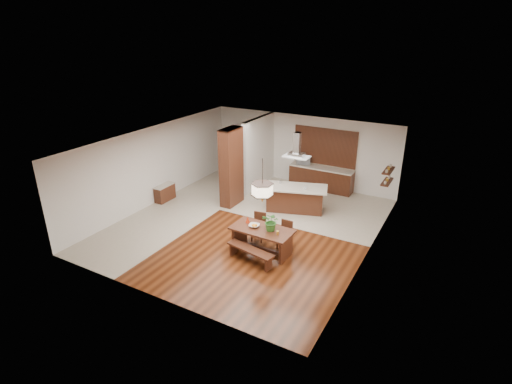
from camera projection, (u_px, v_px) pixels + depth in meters
The scene contains 25 objects.
room_shell at pixel (248, 167), 12.72m from camera, with size 9.00×9.04×2.92m.
tile_hallway at pixel (184, 208), 14.74m from camera, with size 2.50×9.00×0.01m, color #BBB09B.
tile_kitchen at pixel (310, 205), 14.96m from camera, with size 5.50×4.00×0.01m, color #BBB09B.
soffit_band at pixel (248, 142), 12.40m from camera, with size 8.00×9.00×0.02m, color #3C1C0F.
partition_pier at pixel (231, 167), 14.55m from camera, with size 0.45×1.00×2.90m, color black.
partition_stub at pixel (259, 153), 16.24m from camera, with size 0.18×2.40×2.90m, color silver.
hallway_console at pixel (165, 193), 15.26m from camera, with size 0.37×0.88×0.63m, color black.
hallway_doorway at pixel (245, 151), 17.87m from camera, with size 1.10×0.20×2.10m, color black.
rear_counter at pixel (321, 178), 16.27m from camera, with size 2.60×0.62×0.95m.
kitchen_window at pixel (325, 147), 15.99m from camera, with size 2.60×0.08×1.50m, color #A75D32.
shelf_lower at pixel (387, 182), 13.33m from camera, with size 0.26×0.90×0.04m, color black.
shelf_upper at pixel (388, 170), 13.18m from camera, with size 0.26×0.90×0.04m, color black.
dining_table at pixel (262, 235), 11.67m from camera, with size 1.84×0.96×0.76m.
dining_bench at pixel (250, 255), 11.28m from camera, with size 1.50×0.33×0.42m, color black, non-canonical shape.
dining_chair_left at pixel (258, 227), 12.37m from camera, with size 0.39×0.39×0.89m, color black, non-canonical shape.
dining_chair_right at pixel (284, 235), 11.95m from camera, with size 0.37×0.37×0.85m, color black, non-canonical shape.
pendant_lantern at pixel (262, 181), 11.02m from camera, with size 0.64×0.64×1.31m, color beige, non-canonical shape.
foliage_plant at pixel (272, 222), 11.40m from camera, with size 0.50×0.44×0.56m, color #2E6923.
fruit_bowl at pixel (254, 226), 11.70m from camera, with size 0.31×0.31×0.08m, color beige.
napkin_cone at pixel (248, 219), 11.93m from camera, with size 0.13×0.13×0.20m, color #B4290C.
gold_ornament at pixel (278, 233), 11.26m from camera, with size 0.08×0.08×0.11m, color gold.
kitchen_island at pixel (295, 198), 14.35m from camera, with size 2.47×1.65×0.94m.
range_hood at pixel (297, 145), 13.60m from camera, with size 0.90×0.55×0.87m, color silver, non-canonical shape.
island_cup at pixel (305, 188), 13.88m from camera, with size 0.11×0.11×0.09m, color white.
microwave at pixel (303, 160), 16.42m from camera, with size 0.56×0.38×0.31m, color #B8BBBF.
Camera 1 is at (6.09, -10.41, 6.19)m, focal length 28.00 mm.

